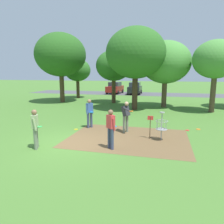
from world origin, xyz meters
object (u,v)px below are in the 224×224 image
at_px(disc_golf_basket, 160,125).
at_px(tree_far_center, 216,60).
at_px(player_throwing, 111,127).
at_px(tree_mid_right, 166,62).
at_px(frisbee_mid_grass, 198,129).
at_px(player_waiting_right, 90,112).
at_px(player_foreground_watching, 126,115).
at_px(parked_car_center_left, 135,88).
at_px(parked_car_leftmost, 115,88).
at_px(tree_near_left, 136,53).
at_px(tree_mid_center, 61,55).
at_px(frisbee_far_left, 187,130).
at_px(player_waiting_left, 35,127).
at_px(tree_mid_left, 77,70).
at_px(tree_far_left, 114,66).

xyz_separation_m(disc_golf_basket, tree_far_center, (3.96, 8.62, 3.52)).
relative_size(player_throwing, tree_mid_right, 0.28).
bearing_deg(frisbee_mid_grass, player_waiting_right, -169.13).
xyz_separation_m(player_foreground_watching, parked_car_center_left, (-2.61, 21.36, -0.06)).
relative_size(player_throwing, tree_far_center, 0.29).
xyz_separation_m(disc_golf_basket, parked_car_leftmost, (-7.72, 22.43, 0.17)).
distance_m(player_foreground_watching, tree_far_center, 10.22).
relative_size(tree_near_left, parked_car_leftmost, 1.64).
height_order(parked_car_leftmost, parked_car_center_left, same).
bearing_deg(tree_near_left, tree_mid_right, 39.41).
height_order(player_throwing, parked_car_center_left, parked_car_center_left).
xyz_separation_m(player_foreground_watching, tree_mid_center, (-9.20, 10.22, 4.17)).
bearing_deg(frisbee_far_left, player_throwing, -131.87).
distance_m(player_waiting_left, parked_car_center_left, 24.80).
bearing_deg(parked_car_leftmost, tree_mid_left, -114.40).
bearing_deg(player_waiting_left, player_waiting_right, 75.68).
relative_size(tree_mid_left, tree_far_center, 0.86).
xyz_separation_m(player_waiting_right, tree_mid_center, (-6.94, 9.78, 4.19)).
bearing_deg(frisbee_mid_grass, player_throwing, -133.85).
bearing_deg(player_waiting_right, tree_mid_left, 116.19).
bearing_deg(tree_far_center, tree_mid_center, 170.61).
xyz_separation_m(tree_far_center, parked_car_leftmost, (-11.68, 13.82, -3.36)).
bearing_deg(player_foreground_watching, disc_golf_basket, -25.31).
distance_m(player_foreground_watching, tree_mid_right, 10.17).
bearing_deg(frisbee_mid_grass, disc_golf_basket, -129.87).
bearing_deg(player_foreground_watching, tree_mid_left, 122.36).
relative_size(player_waiting_left, tree_near_left, 0.24).
bearing_deg(player_waiting_left, tree_far_left, 90.81).
xyz_separation_m(player_waiting_right, tree_mid_left, (-6.86, 13.94, 2.62)).
relative_size(player_waiting_right, parked_car_leftmost, 0.40).
xyz_separation_m(frisbee_far_left, tree_mid_left, (-12.45, 13.14, 3.58)).
height_order(tree_far_center, parked_car_leftmost, tree_far_center).
bearing_deg(tree_mid_left, tree_near_left, -39.39).
distance_m(tree_mid_left, parked_car_leftmost, 8.31).
relative_size(frisbee_mid_grass, parked_car_center_left, 0.06).
height_order(player_waiting_right, tree_mid_right, tree_mid_right).
height_order(frisbee_far_left, parked_car_center_left, parked_car_center_left).
height_order(tree_mid_center, parked_car_center_left, tree_mid_center).
bearing_deg(player_waiting_right, frisbee_far_left, 8.14).
bearing_deg(player_throwing, tree_mid_center, 125.13).
xyz_separation_m(player_throwing, player_waiting_right, (-2.11, 3.09, 0.00)).
relative_size(player_foreground_watching, parked_car_leftmost, 0.40).
bearing_deg(player_throwing, tree_mid_left, 117.77).
bearing_deg(tree_mid_center, player_waiting_left, -66.45).
distance_m(player_foreground_watching, parked_car_leftmost, 22.34).
xyz_separation_m(player_waiting_left, frisbee_far_left, (6.58, 4.68, -0.96)).
bearing_deg(tree_near_left, tree_far_left, 127.68).
height_order(player_throwing, frisbee_far_left, player_throwing).
relative_size(tree_far_left, tree_far_center, 0.96).
relative_size(disc_golf_basket, tree_far_left, 0.25).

